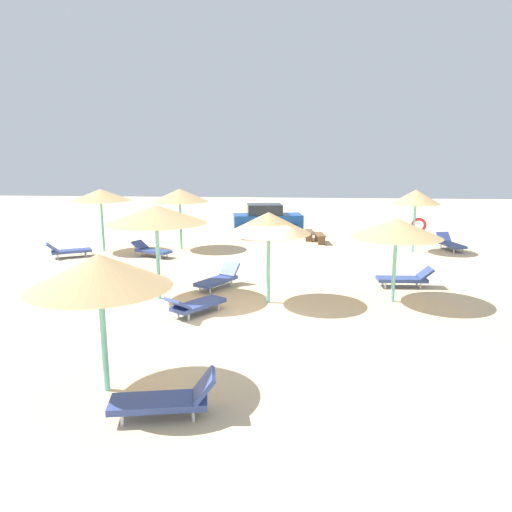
{
  "coord_description": "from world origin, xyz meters",
  "views": [
    {
      "loc": [
        1.35,
        -12.88,
        4.52
      ],
      "look_at": [
        0.0,
        3.0,
        1.2
      ],
      "focal_mm": 34.04,
      "sensor_mm": 36.0,
      "label": 1
    }
  ],
  "objects_px": {
    "bench_0": "(320,237)",
    "lounger_5": "(151,250)",
    "parasol_7": "(101,195)",
    "lounger_3": "(167,399)",
    "parasol_2": "(269,223)",
    "parasol_4": "(416,198)",
    "bench_1": "(253,234)",
    "lounger_4": "(450,243)",
    "bench_2": "(309,234)",
    "parasol_5": "(180,195)",
    "parked_car": "(267,219)",
    "parasol_6": "(397,228)",
    "lounger_0": "(219,279)",
    "lounger_2": "(195,304)",
    "parasol_0": "(156,214)",
    "parasol_3": "(99,271)",
    "lounger_6": "(406,278)",
    "lounger_7": "(68,251)"
  },
  "relations": [
    {
      "from": "lounger_0",
      "to": "lounger_4",
      "type": "relative_size",
      "value": 0.99
    },
    {
      "from": "lounger_4",
      "to": "lounger_0",
      "type": "bearing_deg",
      "value": -142.43
    },
    {
      "from": "parasol_3",
      "to": "lounger_4",
      "type": "distance_m",
      "value": 19.09
    },
    {
      "from": "parasol_4",
      "to": "bench_1",
      "type": "height_order",
      "value": "parasol_4"
    },
    {
      "from": "parasol_0",
      "to": "parasol_7",
      "type": "distance_m",
      "value": 8.98
    },
    {
      "from": "parasol_7",
      "to": "lounger_4",
      "type": "xyz_separation_m",
      "value": [
        16.69,
        1.66,
        -2.35
      ]
    },
    {
      "from": "parasol_3",
      "to": "parasol_6",
      "type": "relative_size",
      "value": 0.98
    },
    {
      "from": "lounger_4",
      "to": "bench_2",
      "type": "distance_m",
      "value": 7.16
    },
    {
      "from": "lounger_3",
      "to": "bench_1",
      "type": "bearing_deg",
      "value": 90.46
    },
    {
      "from": "parasol_2",
      "to": "lounger_5",
      "type": "relative_size",
      "value": 1.42
    },
    {
      "from": "parked_car",
      "to": "lounger_5",
      "type": "bearing_deg",
      "value": -123.52
    },
    {
      "from": "parasol_3",
      "to": "lounger_2",
      "type": "relative_size",
      "value": 1.42
    },
    {
      "from": "parasol_2",
      "to": "parasol_7",
      "type": "height_order",
      "value": "parasol_7"
    },
    {
      "from": "parasol_2",
      "to": "parasol_6",
      "type": "bearing_deg",
      "value": 6.22
    },
    {
      "from": "lounger_2",
      "to": "lounger_6",
      "type": "height_order",
      "value": "lounger_6"
    },
    {
      "from": "parasol_5",
      "to": "lounger_5",
      "type": "xyz_separation_m",
      "value": [
        -0.92,
        -2.0,
        -2.31
      ]
    },
    {
      "from": "parasol_7",
      "to": "bench_1",
      "type": "height_order",
      "value": "parasol_7"
    },
    {
      "from": "parasol_7",
      "to": "bench_0",
      "type": "bearing_deg",
      "value": 16.17
    },
    {
      "from": "bench_0",
      "to": "bench_1",
      "type": "height_order",
      "value": "same"
    },
    {
      "from": "parasol_6",
      "to": "bench_2",
      "type": "height_order",
      "value": "parasol_6"
    },
    {
      "from": "parasol_2",
      "to": "parasol_6",
      "type": "relative_size",
      "value": 1.02
    },
    {
      "from": "bench_1",
      "to": "bench_2",
      "type": "relative_size",
      "value": 1.0
    },
    {
      "from": "lounger_4",
      "to": "bench_2",
      "type": "relative_size",
      "value": 1.31
    },
    {
      "from": "parasol_6",
      "to": "parasol_7",
      "type": "bearing_deg",
      "value": 149.41
    },
    {
      "from": "parasol_4",
      "to": "lounger_0",
      "type": "distance_m",
      "value": 11.13
    },
    {
      "from": "parasol_6",
      "to": "lounger_2",
      "type": "height_order",
      "value": "parasol_6"
    },
    {
      "from": "lounger_7",
      "to": "parasol_3",
      "type": "bearing_deg",
      "value": -61.44
    },
    {
      "from": "parasol_3",
      "to": "parked_car",
      "type": "height_order",
      "value": "parasol_3"
    },
    {
      "from": "parasol_0",
      "to": "bench_2",
      "type": "height_order",
      "value": "parasol_0"
    },
    {
      "from": "parasol_5",
      "to": "parked_car",
      "type": "height_order",
      "value": "parasol_5"
    },
    {
      "from": "parasol_6",
      "to": "parasol_7",
      "type": "height_order",
      "value": "parasol_7"
    },
    {
      "from": "parasol_4",
      "to": "bench_2",
      "type": "bearing_deg",
      "value": 149.18
    },
    {
      "from": "parasol_0",
      "to": "parasol_5",
      "type": "xyz_separation_m",
      "value": [
        -1.28,
        8.39,
        -0.1
      ]
    },
    {
      "from": "lounger_4",
      "to": "parked_car",
      "type": "distance_m",
      "value": 10.24
    },
    {
      "from": "parasol_6",
      "to": "lounger_7",
      "type": "bearing_deg",
      "value": 156.98
    },
    {
      "from": "lounger_4",
      "to": "bench_1",
      "type": "distance_m",
      "value": 10.03
    },
    {
      "from": "bench_1",
      "to": "parasol_2",
      "type": "bearing_deg",
      "value": -82.42
    },
    {
      "from": "lounger_2",
      "to": "lounger_6",
      "type": "relative_size",
      "value": 1.01
    },
    {
      "from": "lounger_2",
      "to": "bench_1",
      "type": "height_order",
      "value": "lounger_2"
    },
    {
      "from": "lounger_4",
      "to": "bench_2",
      "type": "xyz_separation_m",
      "value": [
        -6.79,
        2.3,
        0.02
      ]
    },
    {
      "from": "parasol_3",
      "to": "parked_car",
      "type": "relative_size",
      "value": 0.65
    },
    {
      "from": "parasol_6",
      "to": "lounger_4",
      "type": "xyz_separation_m",
      "value": [
        4.41,
        8.92,
        -2.02
      ]
    },
    {
      "from": "parasol_3",
      "to": "lounger_5",
      "type": "relative_size",
      "value": 1.37
    },
    {
      "from": "bench_0",
      "to": "lounger_5",
      "type": "bearing_deg",
      "value": -151.77
    },
    {
      "from": "bench_2",
      "to": "bench_0",
      "type": "bearing_deg",
      "value": -58.89
    },
    {
      "from": "parasol_5",
      "to": "lounger_0",
      "type": "distance_m",
      "value": 7.92
    },
    {
      "from": "parasol_7",
      "to": "lounger_3",
      "type": "height_order",
      "value": "parasol_7"
    },
    {
      "from": "lounger_2",
      "to": "bench_1",
      "type": "relative_size",
      "value": 1.28
    },
    {
      "from": "lounger_6",
      "to": "bench_2",
      "type": "relative_size",
      "value": 1.28
    },
    {
      "from": "parasol_5",
      "to": "lounger_0",
      "type": "xyz_separation_m",
      "value": [
        2.98,
        -6.97,
        -2.3
      ]
    }
  ]
}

